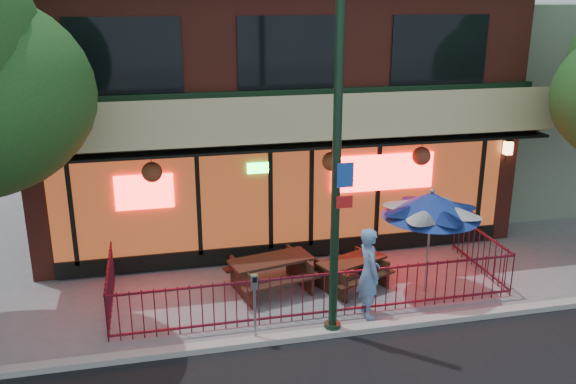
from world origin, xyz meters
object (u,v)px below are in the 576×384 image
object	(u,v)px
street_light	(336,176)
pedestrian	(369,273)
picnic_table_left	(271,270)
picnic_table_right	(351,269)
parking_meter_near	(255,297)
patio_umbrella	(431,204)

from	to	relation	value
street_light	pedestrian	world-z (taller)	street_light
picnic_table_left	picnic_table_right	xyz separation A→B (m)	(1.77, -0.21, -0.06)
pedestrian	picnic_table_left	bearing A→B (deg)	47.61
picnic_table_right	parking_meter_near	distance (m)	3.09
patio_umbrella	street_light	bearing A→B (deg)	-153.91
street_light	parking_meter_near	bearing A→B (deg)	179.90
pedestrian	parking_meter_near	distance (m)	2.45
street_light	parking_meter_near	world-z (taller)	street_light
picnic_table_right	parking_meter_near	bearing A→B (deg)	-144.29
patio_umbrella	parking_meter_near	world-z (taller)	patio_umbrella
patio_umbrella	parking_meter_near	bearing A→B (deg)	-163.06
parking_meter_near	picnic_table_right	bearing A→B (deg)	35.71
street_light	pedestrian	xyz separation A→B (m)	(0.89, 0.50, -2.21)
picnic_table_left	patio_umbrella	xyz separation A→B (m)	(3.30, -0.77, 1.52)
picnic_table_left	street_light	bearing A→B (deg)	-68.08
street_light	parking_meter_near	size ratio (longest dim) A/B	5.08
patio_umbrella	picnic_table_left	bearing A→B (deg)	166.82
picnic_table_left	parking_meter_near	size ratio (longest dim) A/B	1.48
picnic_table_left	picnic_table_right	distance (m)	1.79
street_light	patio_umbrella	distance (m)	3.00
pedestrian	street_light	bearing A→B (deg)	118.62
street_light	picnic_table_right	bearing A→B (deg)	61.49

